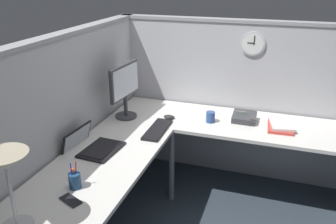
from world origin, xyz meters
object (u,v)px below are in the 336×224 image
Objects in this scene: computer_mouse at (169,117)px; office_phone at (245,118)px; monitor at (125,87)px; cell_phone at (71,200)px; pen_cup at (75,180)px; coffee_mug at (210,117)px; laptop at (91,146)px; keyboard at (157,129)px; wall_clock at (253,44)px; desk_lamp_dome at (6,168)px; book_stack at (281,126)px.

office_phone is at bearing -77.29° from computer_mouse.
cell_phone is (-1.27, -0.22, -0.29)m from monitor.
office_phone is (1.38, -0.88, -0.02)m from pen_cup.
monitor is 2.78× the size of pen_cup.
coffee_mug is at bearing 1.21° from cell_phone.
laptop reaches higher than coffee_mug.
coffee_mug reaches higher than computer_mouse.
monitor is 5.21× the size of coffee_mug.
coffee_mug is at bearing -51.20° from keyboard.
computer_mouse is 0.72× the size of cell_phone.
laptop is 1.71m from wall_clock.
desk_lamp_dome reaches higher than keyboard.
monitor reaches higher than desk_lamp_dome.
monitor is 1.12× the size of desk_lamp_dome.
desk_lamp_dome is (-1.56, -0.08, 0.07)m from monitor.
desk_lamp_dome reaches higher than laptop.
laptop reaches higher than computer_mouse.
pen_cup is (-1.23, 0.22, 0.04)m from computer_mouse.
keyboard is at bearing -12.05° from pen_cup.
laptop is at bearing 135.77° from coffee_mug.
laptop is 1.38m from office_phone.
desk_lamp_dome is at bearing 151.55° from office_phone.
coffee_mug is at bearing -21.96° from desk_lamp_dome.
cell_phone is at bearing 170.77° from keyboard.
laptop is 0.97m from desk_lamp_dome.
coffee_mug is at bearing -44.23° from laptop.
coffee_mug reaches higher than keyboard.
wall_clock is at bearing -1.96° from cell_phone.
pen_cup is at bearing 152.81° from wall_clock.
keyboard is 1.18m from wall_clock.
laptop is 4.20× the size of coffee_mug.
monitor reaches higher than keyboard.
pen_cup reaches higher than laptop.
office_phone is (0.24, -1.06, -0.26)m from monitor.
laptop is at bearing 139.05° from wall_clock.
laptop is at bearing -179.88° from monitor.
wall_clock reaches higher than office_phone.
monitor is 0.51m from keyboard.
office_phone reaches higher than cell_phone.
cell_phone is (-1.36, 0.17, -0.01)m from computer_mouse.
pen_cup reaches higher than book_stack.
computer_mouse is at bearing 96.84° from coffee_mug.
monitor is 1.41m from book_stack.
wall_clock is (0.74, -0.67, 0.63)m from keyboard.
computer_mouse is 0.99m from book_stack.
cell_phone is at bearing 155.77° from wall_clock.
wall_clock reaches higher than monitor.
cell_phone is (-0.13, -0.05, -0.05)m from pen_cup.
desk_lamp_dome is 2.47× the size of pen_cup.
desk_lamp_dome is 4.64× the size of coffee_mug.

